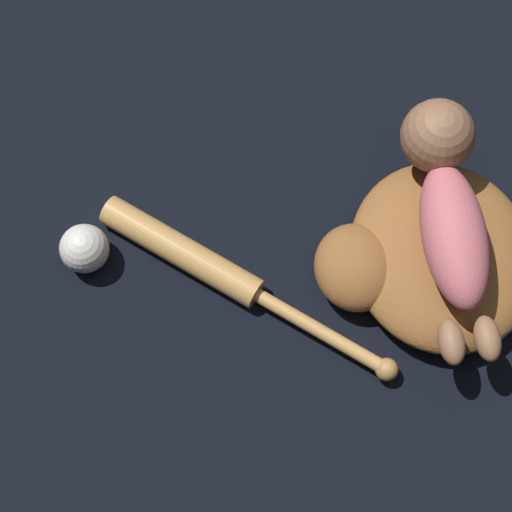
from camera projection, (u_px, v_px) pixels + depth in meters
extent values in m
plane|color=black|center=(400.00, 253.00, 1.34)|extent=(6.00, 6.00, 0.00)
ellipsoid|color=#935B2D|center=(442.00, 256.00, 1.29)|extent=(0.39, 0.37, 0.08)
ellipsoid|color=#935B2D|center=(356.00, 267.00, 1.29)|extent=(0.18, 0.17, 0.08)
ellipsoid|color=#D16670|center=(454.00, 235.00, 1.21)|extent=(0.24, 0.16, 0.08)
sphere|color=#936647|center=(437.00, 136.00, 1.25)|extent=(0.11, 0.11, 0.11)
ellipsoid|color=#936647|center=(451.00, 342.00, 1.19)|extent=(0.07, 0.06, 0.04)
ellipsoid|color=#936647|center=(487.00, 339.00, 1.19)|extent=(0.07, 0.06, 0.04)
cylinder|color=tan|center=(181.00, 251.00, 1.32)|extent=(0.13, 0.27, 0.05)
cylinder|color=tan|center=(321.00, 332.00, 1.27)|extent=(0.09, 0.22, 0.02)
sphere|color=#B68649|center=(387.00, 370.00, 1.25)|extent=(0.03, 0.03, 0.03)
sphere|color=white|center=(84.00, 249.00, 1.30)|extent=(0.08, 0.08, 0.08)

